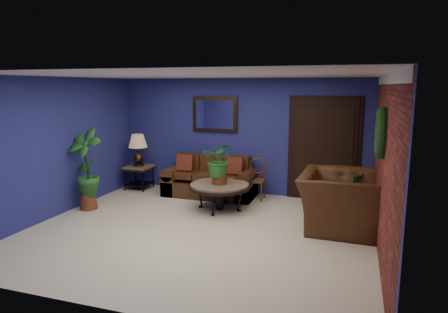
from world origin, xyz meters
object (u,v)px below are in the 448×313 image
(end_table, at_px, (139,171))
(armchair, at_px, (339,201))
(coffee_table, at_px, (220,187))
(table_lamp, at_px, (138,146))
(sofa, at_px, (211,182))
(side_chair, at_px, (256,176))

(end_table, bearing_deg, armchair, -15.03)
(coffee_table, height_order, end_table, end_table)
(table_lamp, height_order, armchair, table_lamp)
(sofa, bearing_deg, end_table, -179.24)
(end_table, bearing_deg, sofa, 0.76)
(end_table, bearing_deg, coffee_table, -21.66)
(end_table, relative_size, side_chair, 0.69)
(side_chair, bearing_deg, end_table, 179.88)
(sofa, relative_size, armchair, 1.36)
(sofa, xyz_separation_m, armchair, (2.71, -1.22, 0.18))
(end_table, distance_m, side_chair, 2.74)
(sofa, xyz_separation_m, coffee_table, (0.51, -0.92, 0.16))
(table_lamp, bearing_deg, sofa, 0.76)
(sofa, xyz_separation_m, side_chair, (1.00, 0.04, 0.20))
(side_chair, bearing_deg, sofa, -179.14)
(coffee_table, xyz_separation_m, table_lamp, (-2.25, 0.89, 0.54))
(coffee_table, relative_size, table_lamp, 1.69)
(end_table, height_order, table_lamp, table_lamp)
(side_chair, xyz_separation_m, armchair, (1.71, -1.26, -0.02))
(sofa, relative_size, coffee_table, 1.64)
(table_lamp, xyz_separation_m, side_chair, (2.74, 0.06, -0.51))
(coffee_table, height_order, armchair, armchair)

